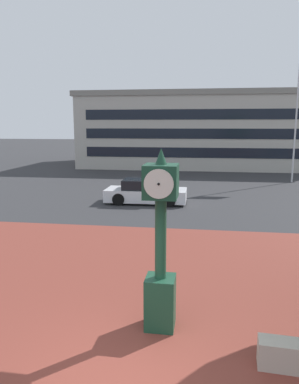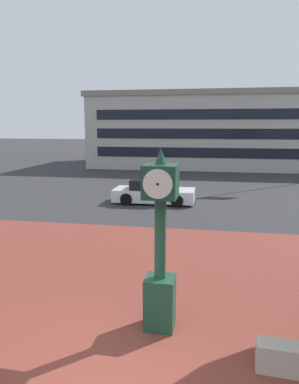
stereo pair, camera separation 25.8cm
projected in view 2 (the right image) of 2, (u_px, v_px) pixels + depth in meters
name	position (u px, v px, depth m)	size (l,w,h in m)	color
plaza_brick_paving	(143.00, 308.00, 8.44)	(44.00, 13.39, 0.01)	brown
street_clock	(160.00, 249.00, 7.37)	(0.66, 0.77, 3.72)	#19422D
car_street_mid	(153.00, 192.00, 19.78)	(4.32, 1.93, 1.28)	silver
civic_building	(215.00, 130.00, 38.09)	(24.44, 12.08, 7.26)	#B2ADA3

